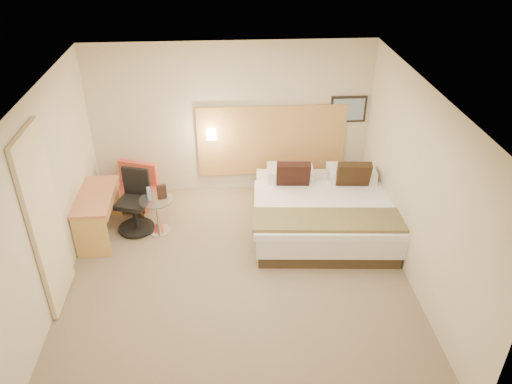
{
  "coord_description": "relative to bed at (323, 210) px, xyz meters",
  "views": [
    {
      "loc": [
        -0.11,
        -5.49,
        4.69
      ],
      "look_at": [
        0.29,
        0.5,
        1.09
      ],
      "focal_mm": 35.0,
      "sensor_mm": 36.0,
      "label": 1
    }
  ],
  "objects": [
    {
      "name": "menu_folder",
      "position": [
        -2.53,
        0.11,
        0.37
      ],
      "size": [
        0.15,
        0.1,
        0.24
      ],
      "primitive_type": "cube",
      "rotation": [
        0.0,
        0.0,
        0.36
      ],
      "color": "#321C14",
      "rests_on": "side_table"
    },
    {
      "name": "ceiling",
      "position": [
        -1.41,
        -1.11,
        2.36
      ],
      "size": [
        4.8,
        5.0,
        0.02
      ],
      "primitive_type": "cube",
      "color": "white",
      "rests_on": "floor"
    },
    {
      "name": "art_frame",
      "position": [
        0.61,
        1.37,
        1.15
      ],
      "size": [
        0.62,
        0.03,
        0.47
      ],
      "primitive_type": "cube",
      "color": "black",
      "rests_on": "wall_back"
    },
    {
      "name": "floor",
      "position": [
        -1.41,
        -1.11,
        -0.36
      ],
      "size": [
        4.8,
        5.0,
        0.02
      ],
      "primitive_type": "cube",
      "color": "#7C6A53",
      "rests_on": "ground"
    },
    {
      "name": "wall_front",
      "position": [
        -1.41,
        -3.62,
        1.0
      ],
      "size": [
        4.8,
        0.02,
        2.7
      ],
      "primitive_type": "cube",
      "color": "beige",
      "rests_on": "floor"
    },
    {
      "name": "headboard_panel",
      "position": [
        -0.71,
        1.36,
        0.6
      ],
      "size": [
        2.6,
        0.04,
        1.3
      ],
      "primitive_type": "cube",
      "color": "tan",
      "rests_on": "wall_back"
    },
    {
      "name": "side_table",
      "position": [
        -2.63,
        0.09,
        -0.02
      ],
      "size": [
        0.7,
        0.7,
        0.6
      ],
      "color": "silver",
      "rests_on": "floor"
    },
    {
      "name": "bed",
      "position": [
        0.0,
        0.0,
        0.0
      ],
      "size": [
        2.34,
        2.29,
        1.08
      ],
      "color": "#382B1C",
      "rests_on": "floor"
    },
    {
      "name": "wall_back",
      "position": [
        -1.41,
        1.4,
        1.0
      ],
      "size": [
        4.8,
        0.02,
        2.7
      ],
      "primitive_type": "cube",
      "color": "beige",
      "rests_on": "floor"
    },
    {
      "name": "lounge_chair",
      "position": [
        -3.11,
        0.93,
        -0.06
      ],
      "size": [
        0.86,
        0.81,
        0.74
      ],
      "color": "tan",
      "rests_on": "floor"
    },
    {
      "name": "desk_chair",
      "position": [
        -2.99,
        0.2,
        0.07
      ],
      "size": [
        0.71,
        0.71,
        1.01
      ],
      "color": "black",
      "rests_on": "floor"
    },
    {
      "name": "curtain",
      "position": [
        -3.77,
        -1.36,
        0.87
      ],
      "size": [
        0.06,
        0.9,
        2.42
      ],
      "primitive_type": "cube",
      "color": "beige",
      "rests_on": "wall_left"
    },
    {
      "name": "bottle_a",
      "position": [
        -2.73,
        0.09,
        0.36
      ],
      "size": [
        0.08,
        0.08,
        0.22
      ],
      "primitive_type": "cylinder",
      "rotation": [
        0.0,
        0.0,
        0.36
      ],
      "color": "#8699CF",
      "rests_on": "side_table"
    },
    {
      "name": "lamp_arm",
      "position": [
        -1.76,
        1.31,
        0.8
      ],
      "size": [
        0.02,
        0.12,
        0.02
      ],
      "primitive_type": "cylinder",
      "rotation": [
        1.57,
        0.0,
        0.0
      ],
      "color": "silver",
      "rests_on": "wall_back"
    },
    {
      "name": "lamp_shade",
      "position": [
        -1.76,
        1.25,
        0.8
      ],
      "size": [
        0.15,
        0.15,
        0.15
      ],
      "primitive_type": "cube",
      "color": "#FBE9C3",
      "rests_on": "wall_back"
    },
    {
      "name": "wall_right",
      "position": [
        1.0,
        -1.11,
        1.0
      ],
      "size": [
        0.02,
        5.0,
        2.7
      ],
      "primitive_type": "cube",
      "color": "beige",
      "rests_on": "floor"
    },
    {
      "name": "wall_left",
      "position": [
        -3.82,
        -1.11,
        1.0
      ],
      "size": [
        0.02,
        5.0,
        2.7
      ],
      "primitive_type": "cube",
      "color": "beige",
      "rests_on": "floor"
    },
    {
      "name": "art_canvas",
      "position": [
        0.61,
        1.35,
        1.15
      ],
      "size": [
        0.54,
        0.01,
        0.39
      ],
      "primitive_type": "cube",
      "color": "#768EA3",
      "rests_on": "wall_back"
    },
    {
      "name": "desk",
      "position": [
        -3.52,
        0.04,
        0.24
      ],
      "size": [
        0.57,
        1.21,
        0.75
      ],
      "color": "#BB7249",
      "rests_on": "floor"
    }
  ]
}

